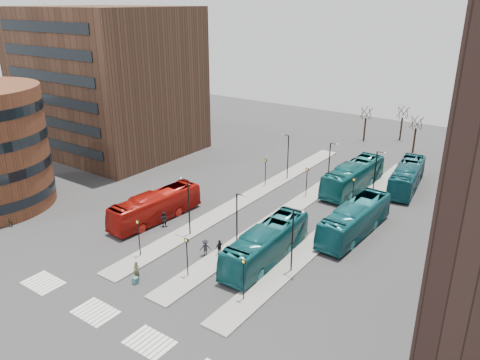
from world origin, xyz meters
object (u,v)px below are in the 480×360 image
Objects in this scene: red_bus at (156,207)px; commuter_a at (164,219)px; bicycle_far at (8,221)px; teal_bus_a at (266,244)px; teal_bus_b at (353,176)px; commuter_b at (219,247)px; commuter_c at (205,248)px; teal_bus_d at (407,176)px; suitcase at (135,281)px; teal_bus_c at (355,219)px; traveller at (137,271)px.

commuter_a is (1.81, -0.61, -0.77)m from red_bus.
red_bus is 6.93× the size of commuter_a.
bicycle_far is (-13.91, -9.69, -0.37)m from commuter_a.
teal_bus_a is 0.95× the size of teal_bus_b.
commuter_c is (-1.07, -0.83, 0.02)m from commuter_b.
teal_bus_d reaches higher than commuter_b.
teal_bus_a is 28.53m from bicycle_far.
commuter_b is (2.92, 8.05, 0.50)m from suitcase.
teal_bus_c reaches higher than commuter_a.
commuter_a reaches higher than commuter_c.
teal_bus_d reaches higher than traveller.
teal_bus_a reaches higher than red_bus.
teal_bus_a is at bearing -86.35° from teal_bus_b.
suitcase is at bearing -118.43° from teal_bus_c.
red_bus is at bearing 108.94° from traveller.
teal_bus_d is at bearing -40.34° from bicycle_far.
teal_bus_c reaches higher than red_bus.
commuter_b is (8.63, -1.39, -0.03)m from commuter_a.
teal_bus_b is 7.69× the size of commuter_a.
commuter_c reaches higher than suitcase.
bicycle_far reaches higher than suitcase.
teal_bus_a is at bearing 155.91° from commuter_c.
traveller is at bearing 102.66° from commuter_a.
teal_bus_a is 5.88m from commuter_c.
suitcase is 7.48m from commuter_c.
suitcase is at bearing -99.37° from teal_bus_b.
commuter_a is (-5.35, 8.89, -0.04)m from traveller.
teal_bus_c is 7.33× the size of commuter_a.
commuter_a is at bearing 126.89° from suitcase.
teal_bus_b reaches higher than teal_bus_c.
teal_bus_c is at bearing -180.00° from commuter_c.
traveller reaches higher than commuter_b.
teal_bus_b is at bearing 88.86° from teal_bus_a.
teal_bus_d is at bearing 56.45° from red_bus.
teal_bus_a is 12.76m from commuter_a.
commuter_a is 0.94× the size of bicycle_far.
teal_bus_d reaches higher than commuter_a.
teal_bus_d is at bearing 52.24° from traveller.
teal_bus_a is at bearing -67.83° from bicycle_far.
teal_bus_c is (19.22, 9.54, 0.09)m from red_bus.
commuter_b is (3.29, 7.50, -0.07)m from traveller.
bicycle_far is (-21.48, -7.47, -0.36)m from commuter_c.
red_bus is at bearing 132.51° from suitcase.
bicycle_far is (-26.26, -31.44, -1.31)m from teal_bus_b.
teal_bus_b is at bearing 60.38° from red_bus.
teal_bus_b is at bearing -149.57° from teal_bus_d.
red_bus is 21.45m from teal_bus_c.
teal_bus_d is 6.84× the size of traveller.
traveller reaches higher than commuter_a.
teal_bus_b is (6.63, 31.19, 1.48)m from suitcase.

